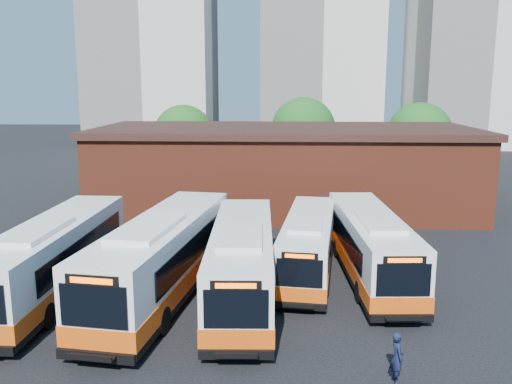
{
  "coord_description": "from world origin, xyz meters",
  "views": [
    {
      "loc": [
        -0.34,
        -21.7,
        9.56
      ],
      "look_at": [
        -1.61,
        6.56,
        3.95
      ],
      "focal_mm": 38.0,
      "sensor_mm": 36.0,
      "label": 1
    }
  ],
  "objects_px": {
    "bus_farwest": "(53,260)",
    "bus_mideast": "(309,246)",
    "bus_east": "(371,248)",
    "bus_west": "(163,260)",
    "transit_worker": "(397,358)",
    "bus_midwest": "(242,265)"
  },
  "relations": [
    {
      "from": "bus_farwest",
      "to": "bus_midwest",
      "type": "height_order",
      "value": "bus_farwest"
    },
    {
      "from": "bus_west",
      "to": "bus_farwest",
      "type": "bearing_deg",
      "value": -172.32
    },
    {
      "from": "bus_farwest",
      "to": "bus_mideast",
      "type": "height_order",
      "value": "bus_farwest"
    },
    {
      "from": "bus_midwest",
      "to": "transit_worker",
      "type": "xyz_separation_m",
      "value": [
        5.52,
        -6.94,
        -0.71
      ]
    },
    {
      "from": "bus_midwest",
      "to": "bus_farwest",
      "type": "bearing_deg",
      "value": 177.58
    },
    {
      "from": "bus_farwest",
      "to": "transit_worker",
      "type": "bearing_deg",
      "value": -25.01
    },
    {
      "from": "bus_mideast",
      "to": "transit_worker",
      "type": "bearing_deg",
      "value": -70.49
    },
    {
      "from": "bus_mideast",
      "to": "transit_worker",
      "type": "relative_size",
      "value": 6.52
    },
    {
      "from": "bus_midwest",
      "to": "bus_mideast",
      "type": "bearing_deg",
      "value": 46.64
    },
    {
      "from": "bus_west",
      "to": "bus_midwest",
      "type": "bearing_deg",
      "value": 6.89
    },
    {
      "from": "bus_farwest",
      "to": "bus_midwest",
      "type": "relative_size",
      "value": 1.02
    },
    {
      "from": "bus_west",
      "to": "bus_mideast",
      "type": "relative_size",
      "value": 1.24
    },
    {
      "from": "transit_worker",
      "to": "bus_east",
      "type": "bearing_deg",
      "value": -11.29
    },
    {
      "from": "bus_midwest",
      "to": "bus_east",
      "type": "distance_m",
      "value": 6.95
    },
    {
      "from": "bus_farwest",
      "to": "bus_mideast",
      "type": "bearing_deg",
      "value": 17.82
    },
    {
      "from": "bus_midwest",
      "to": "bus_east",
      "type": "bearing_deg",
      "value": 23.93
    },
    {
      "from": "bus_farwest",
      "to": "bus_east",
      "type": "height_order",
      "value": "bus_farwest"
    },
    {
      "from": "bus_farwest",
      "to": "bus_east",
      "type": "xyz_separation_m",
      "value": [
        14.97,
        2.99,
        -0.09
      ]
    },
    {
      "from": "bus_midwest",
      "to": "transit_worker",
      "type": "bearing_deg",
      "value": -53.58
    },
    {
      "from": "transit_worker",
      "to": "bus_west",
      "type": "bearing_deg",
      "value": 45.5
    },
    {
      "from": "bus_west",
      "to": "bus_midwest",
      "type": "xyz_separation_m",
      "value": [
        3.63,
        -0.05,
        -0.14
      ]
    },
    {
      "from": "bus_mideast",
      "to": "bus_east",
      "type": "height_order",
      "value": "bus_east"
    }
  ]
}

